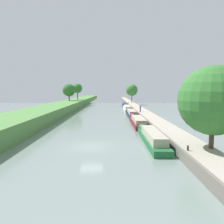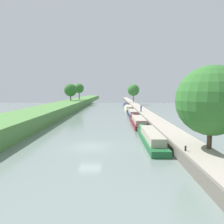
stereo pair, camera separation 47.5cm
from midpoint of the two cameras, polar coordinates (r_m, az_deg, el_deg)
The scene contains 15 objects.
ground_plane at distance 24.10m, azimuth -5.97°, elevation -9.32°, with size 160.00×160.00×0.00m, color slate.
right_towpath at distance 25.06m, azimuth 18.36°, elevation -7.81°, with size 3.13×260.00×1.01m.
stone_quay at distance 24.59m, azimuth 14.58°, elevation -7.90°, with size 0.25×260.00×1.06m.
narrowboat_green at distance 26.42m, azimuth 10.26°, elevation -6.60°, with size 1.91×13.00×2.14m.
narrowboat_maroon at distance 39.40m, azimuth 6.80°, elevation -2.46°, with size 2.19×12.98×2.13m.
narrowboat_navy at distance 52.45m, azimuth 5.21°, elevation -0.33°, with size 1.96×12.66×2.07m.
narrowboat_cream at distance 67.19m, azimuth 4.07°, elevation 1.08°, with size 2.03×13.44×2.13m.
narrowboat_blue at distance 80.79m, azimuth 3.56°, elevation 1.87°, with size 2.08×11.27×1.98m.
tree_rightbank_near at distance 20.88m, azimuth 25.36°, elevation 2.84°, with size 6.27×6.27×7.54m.
tree_rightbank_midnear at distance 90.68m, azimuth 5.44°, elevation 5.93°, with size 5.01×5.01×7.79m.
tree_leftbank_downstream at distance 87.14m, azimuth -9.30°, elevation 6.35°, with size 3.94×3.94×6.63m.
tree_leftbank_upstream at distance 80.79m, azimuth -11.55°, elevation 5.83°, with size 4.73×4.73×6.29m.
person_walking at distance 51.92m, azimuth 7.60°, elevation 1.01°, with size 0.34×0.34×1.66m.
mooring_bollard_near at distance 19.93m, azimuth 19.41°, elevation -9.22°, with size 0.16×0.16×0.45m.
mooring_bollard_far at distance 85.41m, azimuth 4.55°, elevation 2.55°, with size 0.16×0.16×0.45m.
Camera 1 is at (2.32, -23.11, 6.36)m, focal length 33.76 mm.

